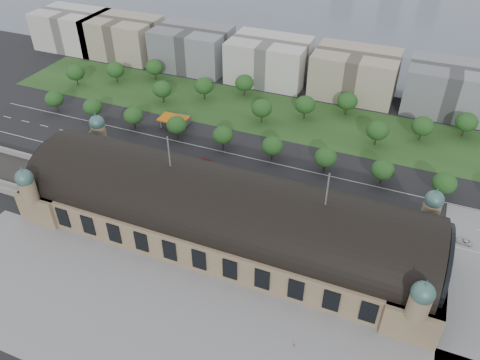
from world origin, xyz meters
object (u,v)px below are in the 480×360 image
at_px(traffic_car_6, 464,242).
at_px(bus_mid, 297,192).
at_px(parked_car_6, 158,171).
at_px(bus_west, 228,181).
at_px(parked_car_0, 136,165).
at_px(parked_car_2, 125,168).
at_px(traffic_car_1, 93,132).
at_px(traffic_car_4, 305,190).
at_px(parked_car_4, 192,181).
at_px(traffic_car_3, 206,160).
at_px(traffic_car_2, 133,159).
at_px(parked_car_3, 173,181).
at_px(pedestrian_0, 294,346).
at_px(parked_car_1, 112,159).
at_px(bus_east, 351,206).
at_px(parked_car_5, 199,188).
at_px(petrol_station, 179,119).

xyz_separation_m(traffic_car_6, bus_mid, (-63.29, 3.33, 1.13)).
bearing_deg(parked_car_6, bus_west, 71.36).
height_order(parked_car_0, parked_car_2, parked_car_0).
bearing_deg(parked_car_6, traffic_car_1, -135.44).
xyz_separation_m(traffic_car_4, parked_car_2, (-77.33, -15.15, 0.01)).
xyz_separation_m(traffic_car_4, parked_car_4, (-45.95, -12.20, 0.12)).
distance_m(traffic_car_4, parked_car_0, 75.07).
height_order(traffic_car_3, traffic_car_6, traffic_car_6).
height_order(traffic_car_2, traffic_car_4, traffic_car_2).
relative_size(traffic_car_3, parked_car_3, 0.99).
distance_m(traffic_car_6, parked_car_6, 124.09).
xyz_separation_m(traffic_car_1, parked_car_6, (46.52, -16.89, 0.18)).
height_order(bus_west, pedestrian_0, bus_west).
bearing_deg(traffic_car_2, parked_car_0, 37.33).
bearing_deg(parked_car_1, traffic_car_1, -161.80).
distance_m(bus_mid, pedestrian_0, 70.11).
distance_m(parked_car_1, parked_car_4, 40.81).
bearing_deg(bus_east, parked_car_4, 98.99).
relative_size(parked_car_2, bus_east, 0.41).
distance_m(parked_car_0, parked_car_6, 11.35).
bearing_deg(traffic_car_2, bus_mid, 86.40).
xyz_separation_m(traffic_car_1, traffic_car_4, (109.37, -5.43, 0.00)).
distance_m(parked_car_5, parked_car_6, 22.37).
bearing_deg(traffic_car_3, bus_east, -102.46).
height_order(parked_car_0, parked_car_1, parked_car_1).
relative_size(bus_west, bus_east, 1.16).
height_order(traffic_car_4, traffic_car_6, traffic_car_6).
distance_m(petrol_station, parked_car_0, 40.35).
bearing_deg(traffic_car_1, parked_car_0, -111.96).
height_order(parked_car_1, bus_mid, bus_mid).
bearing_deg(bus_mid, parked_car_1, 99.40).
xyz_separation_m(petrol_station, parked_car_6, (11.37, -40.28, -2.13)).
xyz_separation_m(traffic_car_2, parked_car_2, (0.59, -7.65, -0.06)).
relative_size(traffic_car_4, bus_mid, 0.28).
height_order(bus_west, bus_mid, bus_mid).
bearing_deg(traffic_car_3, petrol_station, 42.23).
bearing_deg(parked_car_1, pedestrian_0, 25.12).
relative_size(petrol_station, parked_car_6, 2.49).
distance_m(traffic_car_2, traffic_car_4, 78.27).
distance_m(traffic_car_2, parked_car_1, 9.76).
bearing_deg(bus_east, traffic_car_2, 94.05).
xyz_separation_m(traffic_car_6, bus_west, (-92.60, 0.10, 1.01)).
xyz_separation_m(parked_car_6, bus_west, (31.44, 3.77, 0.95)).
distance_m(traffic_car_6, pedestrian_0, 77.78).
xyz_separation_m(traffic_car_4, parked_car_1, (-86.76, -11.63, 0.05)).
height_order(traffic_car_1, traffic_car_4, traffic_car_4).
height_order(traffic_car_6, bus_mid, bus_mid).
relative_size(traffic_car_3, pedestrian_0, 2.99).
height_order(traffic_car_2, bus_west, bus_west).
xyz_separation_m(traffic_car_3, parked_car_1, (-39.54, -15.67, 0.01)).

